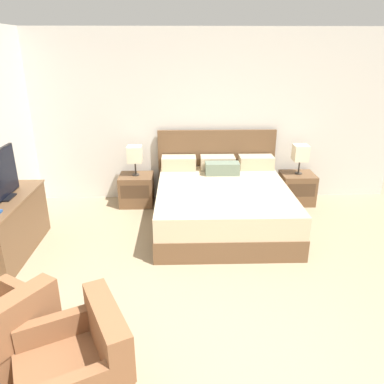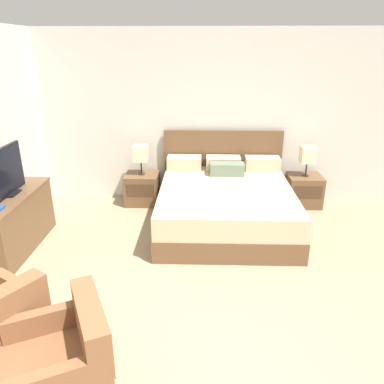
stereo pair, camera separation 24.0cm
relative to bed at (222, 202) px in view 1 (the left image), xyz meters
name	(u,v)px [view 1 (the left image)]	position (x,y,z in m)	size (l,w,h in m)	color
wall_back	(197,118)	(-0.32, 1.05, 1.00)	(6.32, 0.06, 2.64)	beige
bed	(222,202)	(0.00, 0.00, 0.00)	(1.87, 2.08, 1.15)	brown
nightstand_left	(137,190)	(-1.28, 0.73, -0.07)	(0.52, 0.46, 0.49)	brown
nightstand_right	(297,188)	(1.28, 0.73, -0.07)	(0.52, 0.46, 0.49)	brown
table_lamp_left	(135,155)	(-1.28, 0.73, 0.50)	(0.22, 0.22, 0.46)	#332D28
table_lamp_right	(300,153)	(1.28, 0.73, 0.50)	(0.22, 0.22, 0.46)	#332D28
dresser	(9,226)	(-2.63, -0.78, 0.05)	(0.47, 1.39, 0.71)	brown
tv	(1,176)	(-2.62, -0.74, 0.67)	(0.18, 0.75, 0.57)	black
armchair_by_window	(1,342)	(-1.93, -2.59, -0.03)	(0.95, 0.94, 0.76)	brown
armchair_companion	(78,375)	(-1.28, -2.90, -0.03)	(0.92, 0.91, 0.76)	brown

